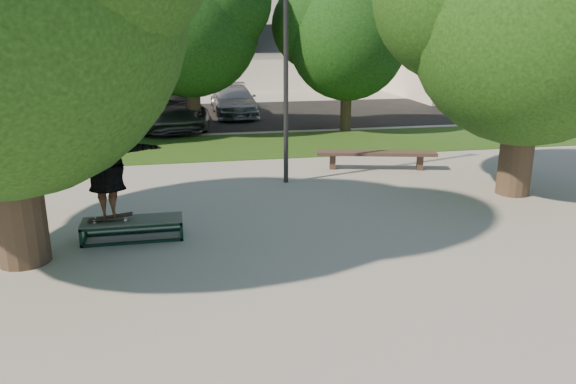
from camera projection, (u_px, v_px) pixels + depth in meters
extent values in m
plane|color=#99968D|center=(284.00, 266.00, 9.19)|extent=(120.00, 120.00, 0.00)
cube|color=#204814|center=(260.00, 145.00, 18.30)|extent=(30.00, 4.00, 0.02)
cube|color=black|center=(215.00, 116.00, 24.23)|extent=(40.00, 8.00, 0.01)
cylinder|color=#38281E|center=(12.00, 169.00, 8.89)|extent=(0.84, 0.84, 3.20)
cylinder|color=#38281E|center=(519.00, 130.00, 12.69)|extent=(0.76, 0.76, 3.00)
sphere|color=#17320D|center=(532.00, 25.00, 12.04)|extent=(5.20, 5.20, 5.20)
cylinder|color=#38281E|center=(20.00, 102.00, 17.93)|extent=(0.44, 0.44, 2.80)
sphere|color=black|center=(11.00, 36.00, 17.33)|extent=(4.40, 4.40, 4.40)
sphere|color=black|center=(39.00, 9.00, 16.88)|extent=(3.08, 3.08, 3.08)
cylinder|color=#38281E|center=(193.00, 92.00, 19.86)|extent=(0.50, 0.50, 3.00)
sphere|color=black|center=(190.00, 27.00, 19.22)|extent=(4.80, 4.80, 4.80)
sphere|color=black|center=(154.00, 9.00, 19.50)|extent=(3.60, 3.60, 3.60)
sphere|color=black|center=(222.00, 1.00, 18.73)|extent=(3.36, 3.36, 3.36)
cylinder|color=#38281E|center=(346.00, 96.00, 20.46)|extent=(0.40, 0.40, 2.60)
sphere|color=black|center=(348.00, 41.00, 19.91)|extent=(4.20, 4.20, 4.20)
sphere|color=black|center=(315.00, 26.00, 20.16)|extent=(3.15, 3.15, 3.15)
sphere|color=black|center=(378.00, 19.00, 19.48)|extent=(2.94, 2.94, 2.94)
cylinder|color=#2D2D30|center=(286.00, 60.00, 13.22)|extent=(0.12, 0.12, 6.00)
cube|color=black|center=(166.00, 39.00, 31.40)|extent=(27.60, 0.12, 1.60)
cube|color=white|center=(521.00, 21.00, 32.06)|extent=(15.00, 10.00, 8.00)
cube|color=#475147|center=(132.00, 220.00, 10.25)|extent=(1.80, 0.60, 0.03)
cylinder|color=white|center=(94.00, 222.00, 10.04)|extent=(0.06, 0.03, 0.06)
cylinder|color=white|center=(96.00, 219.00, 10.19)|extent=(0.06, 0.03, 0.06)
cylinder|color=white|center=(126.00, 220.00, 10.14)|extent=(0.06, 0.03, 0.06)
cylinder|color=white|center=(126.00, 217.00, 10.29)|extent=(0.06, 0.03, 0.06)
cube|color=black|center=(110.00, 217.00, 10.16)|extent=(0.78, 0.20, 0.10)
imported|color=#522923|center=(106.00, 174.00, 9.92)|extent=(2.00, 0.58, 1.62)
cube|color=#453329|center=(333.00, 161.00, 15.28)|extent=(0.19, 0.19, 0.43)
cube|color=#453329|center=(420.00, 162.00, 15.19)|extent=(0.19, 0.19, 0.43)
cube|color=#453329|center=(376.00, 153.00, 15.17)|extent=(3.23, 1.17, 0.09)
imported|color=#B3B4B9|center=(37.00, 102.00, 22.53)|extent=(2.49, 4.94, 1.61)
imported|color=black|center=(105.00, 110.00, 20.88)|extent=(1.91, 4.66, 1.50)
imported|color=#535358|center=(166.00, 108.00, 21.30)|extent=(3.34, 5.61, 1.46)
imported|color=#A1A1A6|center=(234.00, 101.00, 24.24)|extent=(1.88, 4.42, 1.27)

